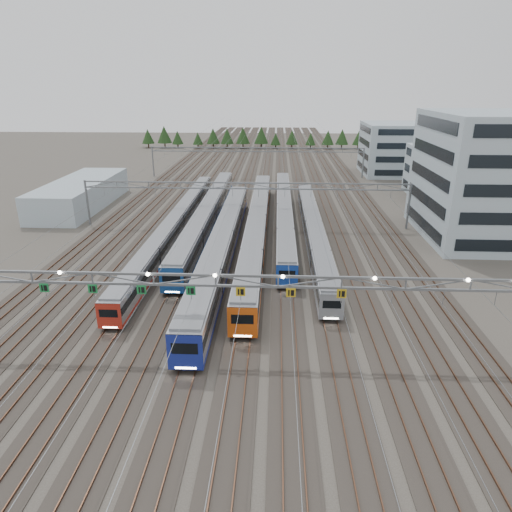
{
  "coord_description": "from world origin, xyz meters",
  "views": [
    {
      "loc": [
        5.32,
        -37.04,
        23.83
      ],
      "look_at": [
        2.89,
        16.25,
        3.5
      ],
      "focal_mm": 32.0,
      "sensor_mm": 36.0,
      "label": 1
    }
  ],
  "objects_px": {
    "depot_bldg_north": "(404,149)",
    "west_shed": "(81,194)",
    "train_a": "(176,223)",
    "depot_bldg_mid": "(445,173)",
    "train_b": "(208,213)",
    "train_e": "(284,212)",
    "gantry_mid": "(246,191)",
    "gantry_far": "(257,153)",
    "train_d": "(257,225)",
    "train_f": "(313,230)",
    "train_c": "(223,243)",
    "gantry_near": "(215,283)",
    "depot_bldg_south": "(486,177)"
  },
  "relations": [
    {
      "from": "train_e",
      "to": "depot_bldg_mid",
      "type": "height_order",
      "value": "depot_bldg_mid"
    },
    {
      "from": "gantry_mid",
      "to": "depot_bldg_south",
      "type": "distance_m",
      "value": 38.84
    },
    {
      "from": "train_c",
      "to": "depot_bldg_south",
      "type": "xyz_separation_m",
      "value": [
        40.77,
        11.81,
        7.55
      ]
    },
    {
      "from": "train_c",
      "to": "gantry_near",
      "type": "bearing_deg",
      "value": -84.91
    },
    {
      "from": "train_c",
      "to": "train_e",
      "type": "xyz_separation_m",
      "value": [
        9.0,
        18.04,
        -0.3
      ]
    },
    {
      "from": "train_c",
      "to": "depot_bldg_mid",
      "type": "relative_size",
      "value": 3.6
    },
    {
      "from": "gantry_far",
      "to": "depot_bldg_north",
      "type": "distance_m",
      "value": 40.71
    },
    {
      "from": "train_b",
      "to": "depot_bldg_north",
      "type": "distance_m",
      "value": 69.61
    },
    {
      "from": "depot_bldg_mid",
      "to": "depot_bldg_north",
      "type": "relative_size",
      "value": 0.73
    },
    {
      "from": "train_a",
      "to": "train_d",
      "type": "relative_size",
      "value": 0.99
    },
    {
      "from": "train_f",
      "to": "train_e",
      "type": "bearing_deg",
      "value": 113.46
    },
    {
      "from": "train_c",
      "to": "west_shed",
      "type": "relative_size",
      "value": 1.92
    },
    {
      "from": "train_f",
      "to": "depot_bldg_mid",
      "type": "height_order",
      "value": "depot_bldg_mid"
    },
    {
      "from": "depot_bldg_north",
      "to": "west_shed",
      "type": "bearing_deg",
      "value": -152.21
    },
    {
      "from": "gantry_near",
      "to": "gantry_mid",
      "type": "height_order",
      "value": "gantry_near"
    },
    {
      "from": "train_a",
      "to": "gantry_near",
      "type": "distance_m",
      "value": 37.21
    },
    {
      "from": "train_c",
      "to": "train_e",
      "type": "bearing_deg",
      "value": 63.48
    },
    {
      "from": "west_shed",
      "to": "train_c",
      "type": "bearing_deg",
      "value": -40.83
    },
    {
      "from": "train_c",
      "to": "train_a",
      "type": "bearing_deg",
      "value": 130.96
    },
    {
      "from": "gantry_far",
      "to": "gantry_mid",
      "type": "bearing_deg",
      "value": -90.0
    },
    {
      "from": "train_e",
      "to": "depot_bldg_mid",
      "type": "relative_size",
      "value": 3.68
    },
    {
      "from": "train_b",
      "to": "depot_bldg_mid",
      "type": "height_order",
      "value": "depot_bldg_mid"
    },
    {
      "from": "train_e",
      "to": "gantry_mid",
      "type": "bearing_deg",
      "value": -158.55
    },
    {
      "from": "depot_bldg_south",
      "to": "train_f",
      "type": "bearing_deg",
      "value": -171.37
    },
    {
      "from": "train_a",
      "to": "depot_bldg_north",
      "type": "bearing_deg",
      "value": 47.93
    },
    {
      "from": "train_c",
      "to": "train_f",
      "type": "relative_size",
      "value": 1.07
    },
    {
      "from": "train_b",
      "to": "train_e",
      "type": "bearing_deg",
      "value": 8.51
    },
    {
      "from": "depot_bldg_north",
      "to": "gantry_near",
      "type": "bearing_deg",
      "value": -113.58
    },
    {
      "from": "train_d",
      "to": "train_f",
      "type": "height_order",
      "value": "train_d"
    },
    {
      "from": "train_b",
      "to": "depot_bldg_mid",
      "type": "distance_m",
      "value": 54.44
    },
    {
      "from": "west_shed",
      "to": "train_a",
      "type": "bearing_deg",
      "value": -36.98
    },
    {
      "from": "gantry_near",
      "to": "west_shed",
      "type": "xyz_separation_m",
      "value": [
        -34.51,
        52.65,
        -4.45
      ]
    },
    {
      "from": "train_a",
      "to": "west_shed",
      "type": "bearing_deg",
      "value": 143.02
    },
    {
      "from": "train_d",
      "to": "gantry_far",
      "type": "relative_size",
      "value": 1.16
    },
    {
      "from": "train_d",
      "to": "gantry_mid",
      "type": "distance_m",
      "value": 7.68
    },
    {
      "from": "train_b",
      "to": "train_d",
      "type": "bearing_deg",
      "value": -36.47
    },
    {
      "from": "gantry_near",
      "to": "depot_bldg_south",
      "type": "bearing_deg",
      "value": 43.45
    },
    {
      "from": "gantry_mid",
      "to": "west_shed",
      "type": "height_order",
      "value": "gantry_mid"
    },
    {
      "from": "train_a",
      "to": "depot_bldg_mid",
      "type": "bearing_deg",
      "value": 28.73
    },
    {
      "from": "train_e",
      "to": "depot_bldg_north",
      "type": "distance_m",
      "value": 59.68
    },
    {
      "from": "train_e",
      "to": "gantry_mid",
      "type": "distance_m",
      "value": 8.48
    },
    {
      "from": "train_c",
      "to": "depot_bldg_north",
      "type": "height_order",
      "value": "depot_bldg_north"
    },
    {
      "from": "depot_bldg_north",
      "to": "west_shed",
      "type": "height_order",
      "value": "depot_bldg_north"
    },
    {
      "from": "train_f",
      "to": "gantry_mid",
      "type": "xyz_separation_m",
      "value": [
        -11.25,
        7.72,
        4.43
      ]
    },
    {
      "from": "gantry_near",
      "to": "depot_bldg_north",
      "type": "xyz_separation_m",
      "value": [
        40.17,
        92.01,
        -0.27
      ]
    },
    {
      "from": "train_b",
      "to": "train_e",
      "type": "distance_m",
      "value": 13.65
    },
    {
      "from": "train_d",
      "to": "west_shed",
      "type": "xyz_separation_m",
      "value": [
        -36.8,
        18.55,
        0.46
      ]
    },
    {
      "from": "train_a",
      "to": "depot_bldg_north",
      "type": "relative_size",
      "value": 2.95
    },
    {
      "from": "train_b",
      "to": "depot_bldg_mid",
      "type": "bearing_deg",
      "value": 25.78
    },
    {
      "from": "train_b",
      "to": "train_f",
      "type": "xyz_separation_m",
      "value": [
        18.0,
        -8.35,
        -0.2
      ]
    }
  ]
}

